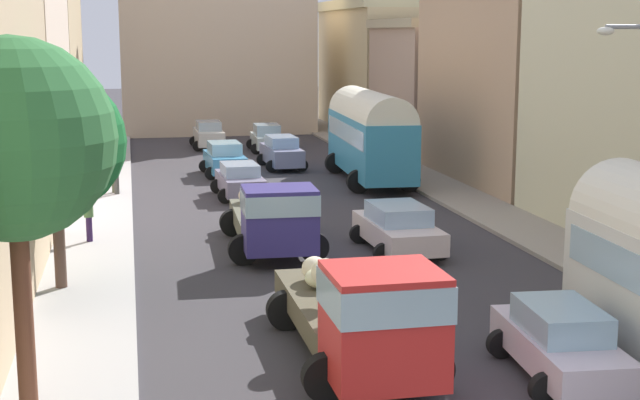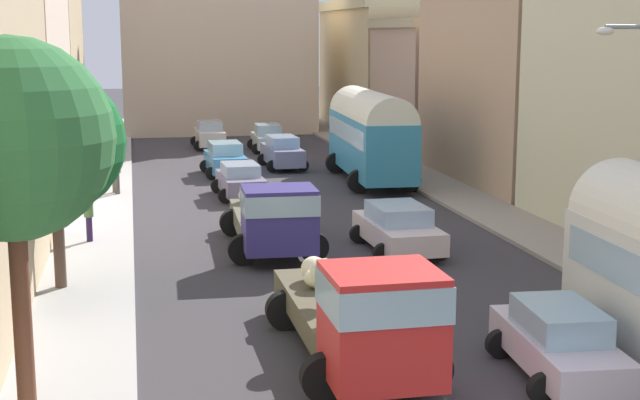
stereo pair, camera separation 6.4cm
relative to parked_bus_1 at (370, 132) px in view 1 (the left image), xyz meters
The scene contains 23 objects.
ground_plane 5.68m from the parked_bus_1, 155.14° to the right, with size 154.00×154.00×0.00m, color #373438.
sidewalk_left 12.36m from the parked_bus_1, 169.67° to the right, with size 2.50×70.00×0.14m, color #A8A5A3.
sidewalk_right 4.04m from the parked_bus_1, 40.56° to the right, with size 2.50×70.00×0.14m, color gray.
building_left_3 19.14m from the parked_bus_1, 149.85° to the left, with size 6.12×12.33×14.48m.
building_right_2 6.85m from the parked_bus_1, 10.31° to the right, with size 5.44×12.18×9.62m.
building_right_3 11.82m from the parked_bus_1, 59.69° to the left, with size 4.68×9.22×7.50m.
building_right_4 23.63m from the parked_bus_1, 74.61° to the left, with size 5.38×14.91×8.96m.
distant_church 24.55m from the parked_bus_1, 101.21° to the left, with size 12.83×7.91×19.98m.
parked_bus_1 is the anchor object (origin of this frame).
cargo_truck_0 24.15m from the parked_bus_1, 105.12° to the right, with size 2.97×7.19×2.53m.
cargo_truck_1 14.46m from the parked_bus_1, 116.60° to the right, with size 3.14×6.68×2.32m.
car_0 7.06m from the parked_bus_1, 156.11° to the right, with size 2.28×3.96×1.42m.
car_1 7.29m from the parked_bus_1, 152.03° to the left, with size 2.31×4.00×1.60m.
car_2 15.33m from the parked_bus_1, 113.73° to the left, with size 2.15×3.96×1.62m.
car_3 24.47m from the parked_bus_1, 95.93° to the right, with size 2.32×4.16×1.49m.
car_4 13.65m from the parked_bus_1, 101.03° to the right, with size 2.46×4.40×1.49m.
car_5 6.22m from the parked_bus_1, 122.49° to the left, with size 2.21×4.19×1.63m.
car_6 12.34m from the parked_bus_1, 104.12° to the left, with size 2.19×3.76×1.57m.
pedestrian_0 11.55m from the parked_bus_1, behind, with size 0.50×0.50×1.81m.
pedestrian_1 11.51m from the parked_bus_1, behind, with size 0.40×0.40×1.81m.
pedestrian_2 16.09m from the parked_bus_1, 138.87° to the right, with size 0.32×0.32×1.71m.
roadside_tree_0 27.49m from the parked_bus_1, 117.43° to the right, with size 3.46×3.46×6.73m.
roadside_tree_1 20.39m from the parked_bus_1, 128.32° to the right, with size 3.68×3.68×5.82m.
Camera 1 is at (-5.98, -11.13, 6.75)m, focal length 51.69 mm.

